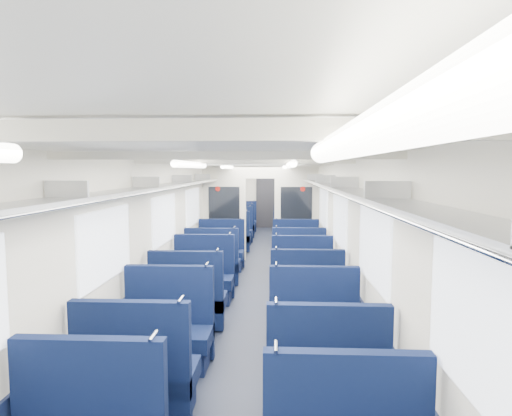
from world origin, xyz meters
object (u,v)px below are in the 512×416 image
seat_20 (231,238)px  seat_27 (289,223)px  seat_11 (315,336)px  seat_12 (188,303)px  seat_26 (242,223)px  seat_19 (296,254)px  seat_8 (137,380)px  seat_13 (306,300)px  seat_17 (298,265)px  bulkhead (260,210)px  seat_21 (292,239)px  seat_10 (167,335)px  seat_9 (326,385)px  seat_18 (221,254)px  seat_15 (302,282)px  end_door (266,202)px  seat_24 (239,227)px  seat_25 (290,227)px  seat_14 (203,280)px  seat_23 (291,232)px  seat_22 (235,232)px  seat_16 (213,266)px

seat_20 → seat_27: (1.66, 3.36, 0.00)m
seat_11 → seat_12: (-1.66, 1.11, 0.00)m
seat_26 → seat_19: bearing=-73.2°
seat_8 → seat_13: 2.91m
seat_17 → seat_26: 6.83m
bulkhead → seat_27: bulkhead is taller
seat_19 → seat_21: size_ratio=1.00×
seat_10 → seat_9: bearing=-32.0°
seat_12 → seat_18: size_ratio=1.00×
seat_26 → seat_15: bearing=-78.1°
end_door → seat_12: end_door is taller
seat_24 → seat_25: same height
seat_10 → seat_25: 9.25m
seat_18 → bulkhead: bearing=51.3°
seat_18 → seat_24: same height
seat_12 → seat_15: size_ratio=1.00×
seat_14 → seat_23: size_ratio=1.00×
end_door → seat_22: 3.78m
seat_17 → seat_22: same height
seat_17 → seat_27: (0.00, 6.56, 0.00)m
seat_12 → seat_13: 1.67m
seat_18 → seat_17: bearing=-32.7°
end_door → seat_14: end_door is taller
bulkhead → seat_13: size_ratio=2.45×
seat_12 → seat_23: same height
seat_12 → seat_25: size_ratio=1.00×
seat_27 → seat_12: bearing=-100.5°
seat_17 → seat_25: size_ratio=1.00×
seat_19 → seat_23: 3.31m
seat_12 → seat_19: same height
end_door → seat_23: size_ratio=1.75×
seat_20 → seat_22: 1.15m
seat_9 → seat_10: same height
seat_13 → seat_17: bearing=90.0°
seat_17 → seat_22: 4.66m
seat_11 → seat_17: same height
seat_12 → seat_27: same height
end_door → seat_8: bearing=-93.8°
seat_19 → seat_17: bearing=-90.0°
seat_8 → seat_19: 5.95m
seat_9 → seat_19: (0.00, 5.72, 0.00)m
seat_16 → seat_19: (1.66, 1.26, 0.00)m
bulkhead → seat_19: (0.83, -0.98, -0.88)m
seat_8 → seat_10: bearing=90.0°
seat_9 → seat_10: bearing=148.0°
seat_13 → seat_24: size_ratio=1.00×
seat_16 → seat_27: (1.66, 6.70, 0.00)m
bulkhead → seat_11: size_ratio=2.45×
seat_11 → seat_18: bearing=109.9°
seat_16 → seat_25: same height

